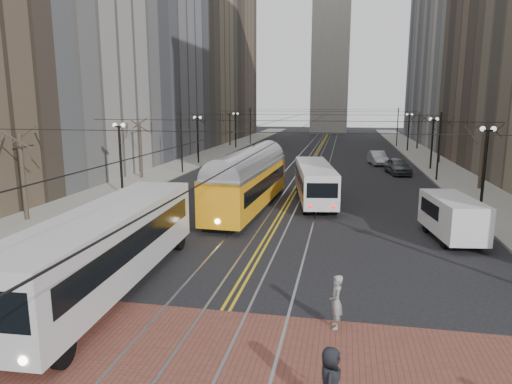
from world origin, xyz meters
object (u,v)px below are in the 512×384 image
at_px(pedestrian_a, 330,381).
at_px(transit_bus, 108,251).
at_px(rear_bus, 315,183).
at_px(cargo_van, 452,219).
at_px(sedan_silver, 377,158).
at_px(sedan_grey, 398,166).
at_px(streetcar, 249,186).
at_px(pedestrian_b, 336,302).

bearing_deg(pedestrian_a, transit_bus, 60.08).
bearing_deg(rear_bus, pedestrian_a, -94.19).
distance_m(cargo_van, pedestrian_a, 16.94).
relative_size(rear_bus, sedan_silver, 2.20).
relative_size(sedan_grey, sedan_silver, 1.01).
height_order(streetcar, cargo_van, streetcar).
bearing_deg(transit_bus, rear_bus, 66.82).
height_order(rear_bus, pedestrian_b, rear_bus).
bearing_deg(pedestrian_a, streetcar, 20.33).
height_order(transit_bus, streetcar, streetcar).
distance_m(rear_bus, pedestrian_a, 24.55).
bearing_deg(sedan_grey, streetcar, -132.43).
xyz_separation_m(transit_bus, sedan_silver, (13.20, 41.50, -0.84)).
height_order(streetcar, pedestrian_b, streetcar).
bearing_deg(pedestrian_a, cargo_van, -17.69).
bearing_deg(sedan_grey, transit_bus, -123.07).
distance_m(streetcar, sedan_silver, 28.44).
xyz_separation_m(transit_bus, pedestrian_a, (9.00, -5.91, -0.78)).
height_order(sedan_grey, sedan_silver, sedan_grey).
relative_size(streetcar, sedan_grey, 2.85).
distance_m(streetcar, cargo_van, 13.56).
relative_size(sedan_silver, pedestrian_a, 2.87).
height_order(rear_bus, sedan_grey, rear_bus).
bearing_deg(streetcar, transit_bus, -97.16).
relative_size(transit_bus, rear_bus, 1.22).
relative_size(sedan_grey, pedestrian_a, 2.90).
bearing_deg(sedan_silver, rear_bus, -114.06).
bearing_deg(rear_bus, streetcar, -151.03).
height_order(cargo_van, pedestrian_b, cargo_van).
relative_size(cargo_van, pedestrian_a, 3.13).
distance_m(streetcar, pedestrian_a, 22.01).
xyz_separation_m(streetcar, rear_bus, (4.42, 3.43, -0.26)).
bearing_deg(pedestrian_a, rear_bus, 8.03).
bearing_deg(sedan_silver, cargo_van, -95.55).
xyz_separation_m(sedan_grey, pedestrian_a, (-5.80, -39.93, 0.02)).
height_order(transit_bus, cargo_van, transit_bus).
relative_size(transit_bus, pedestrian_a, 7.67).
bearing_deg(streetcar, rear_bus, 40.36).
relative_size(pedestrian_a, pedestrian_b, 0.93).
xyz_separation_m(transit_bus, cargo_van, (15.09, 9.89, -0.46)).
relative_size(streetcar, cargo_van, 2.64).
xyz_separation_m(transit_bus, sedan_grey, (14.80, 34.02, -0.80)).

